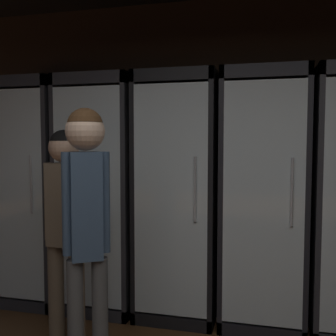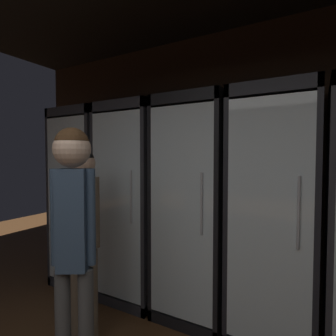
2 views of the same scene
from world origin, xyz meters
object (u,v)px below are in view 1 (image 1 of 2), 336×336
(shopper_near, at_px, (65,219))
(cooler_far_left, at_px, (37,192))
(cooler_left, at_px, (105,195))
(cooler_center, at_px, (180,198))
(cooler_right, at_px, (263,200))
(shopper_far, at_px, (86,212))

(shopper_near, bearing_deg, cooler_far_left, 131.76)
(cooler_left, bearing_deg, shopper_near, -86.05)
(cooler_far_left, height_order, cooler_left, same)
(cooler_center, relative_size, shopper_near, 1.31)
(cooler_center, distance_m, shopper_near, 1.08)
(cooler_far_left, relative_size, cooler_right, 1.00)
(cooler_far_left, relative_size, cooler_left, 1.00)
(cooler_right, height_order, shopper_far, cooler_right)
(cooler_far_left, distance_m, cooler_left, 0.71)
(cooler_center, xyz_separation_m, cooler_right, (0.71, -0.00, 0.01))
(cooler_far_left, relative_size, cooler_center, 1.00)
(cooler_left, xyz_separation_m, cooler_center, (0.71, 0.00, -0.00))
(shopper_near, xyz_separation_m, shopper_far, (0.37, -0.42, 0.14))
(cooler_far_left, bearing_deg, cooler_center, 0.05)
(shopper_far, bearing_deg, cooler_right, 52.40)
(cooler_right, relative_size, shopper_near, 1.31)
(cooler_left, xyz_separation_m, shopper_far, (0.43, -1.28, 0.09))
(shopper_far, bearing_deg, cooler_far_left, 131.55)
(cooler_right, bearing_deg, cooler_left, -179.96)
(cooler_center, bearing_deg, cooler_right, -0.01)
(shopper_far, bearing_deg, cooler_left, 108.49)
(cooler_far_left, distance_m, shopper_near, 1.15)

